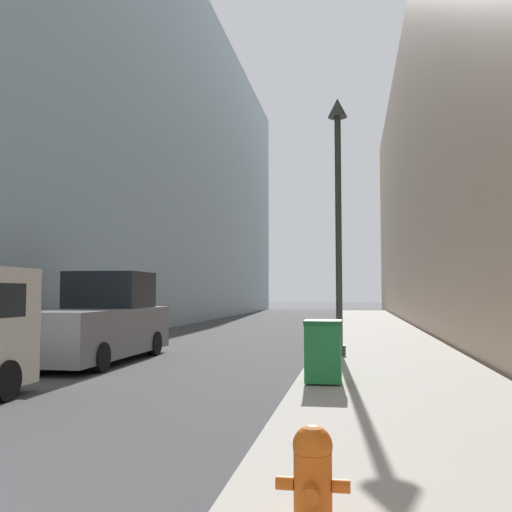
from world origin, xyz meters
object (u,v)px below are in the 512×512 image
Objects in this scene: trash_bin at (323,351)px; pickup_truck at (97,324)px; fire_hydrant at (313,472)px; lamppost at (338,192)px.

pickup_truck is (-5.77, 3.46, 0.22)m from trash_bin.
pickup_truck is at bearing 122.51° from fire_hydrant.
trash_bin reaches higher than fire_hydrant.
trash_bin is (-0.23, 5.96, 0.21)m from fire_hydrant.
lamppost is (-0.06, 10.32, 3.72)m from fire_hydrant.
fire_hydrant is 0.61× the size of trash_bin.
lamppost reaches higher than fire_hydrant.
fire_hydrant is at bearing -57.49° from pickup_truck.
pickup_truck is (-6.00, 9.42, 0.43)m from fire_hydrant.
pickup_truck reaches higher than trash_bin.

